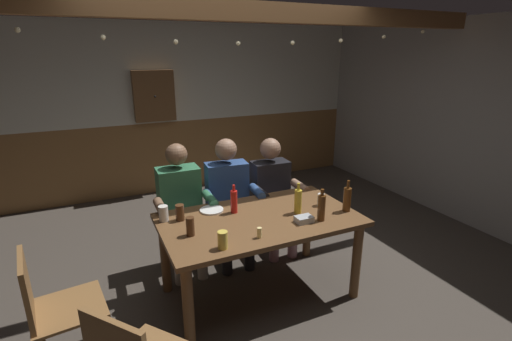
% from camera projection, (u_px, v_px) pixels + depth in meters
% --- Properties ---
extents(ground_plane, '(6.99, 6.99, 0.00)m').
position_uv_depth(ground_plane, '(256.00, 288.00, 3.38)').
color(ground_plane, '#423A33').
extents(back_wall_upper, '(5.82, 0.12, 1.38)m').
position_uv_depth(back_wall_upper, '(171.00, 73.00, 5.33)').
color(back_wall_upper, beige).
extents(back_wall_wainscot, '(5.82, 0.12, 1.05)m').
position_uv_depth(back_wall_wainscot, '(176.00, 155.00, 5.71)').
color(back_wall_wainscot, brown).
rests_on(back_wall_wainscot, ground_plane).
extents(side_wall_concrete, '(0.12, 5.64, 2.43)m').
position_uv_depth(side_wall_concrete, '(495.00, 128.00, 4.20)').
color(side_wall_concrete, gray).
rests_on(side_wall_concrete, ground_plane).
extents(ceiling_beam, '(5.24, 0.14, 0.16)m').
position_uv_depth(ceiling_beam, '(235.00, 11.00, 2.99)').
color(ceiling_beam, brown).
extents(dining_table, '(1.62, 0.93, 0.73)m').
position_uv_depth(dining_table, '(260.00, 229.00, 3.12)').
color(dining_table, brown).
rests_on(dining_table, ground_plane).
extents(person_0, '(0.53, 0.53, 1.24)m').
position_uv_depth(person_0, '(181.00, 203.00, 3.52)').
color(person_0, '#33724C').
rests_on(person_0, ground_plane).
extents(person_1, '(0.57, 0.55, 1.24)m').
position_uv_depth(person_1, '(229.00, 196.00, 3.70)').
color(person_1, '#2D4C84').
rests_on(person_1, ground_plane).
extents(person_2, '(0.54, 0.52, 1.20)m').
position_uv_depth(person_2, '(273.00, 190.00, 3.90)').
color(person_2, black).
rests_on(person_2, ground_plane).
extents(chair_empty_near_left, '(0.49, 0.49, 0.88)m').
position_uv_depth(chair_empty_near_left, '(54.00, 309.00, 2.39)').
color(chair_empty_near_left, brown).
rests_on(chair_empty_near_left, ground_plane).
extents(table_candle, '(0.04, 0.04, 0.08)m').
position_uv_depth(table_candle, '(259.00, 233.00, 2.75)').
color(table_candle, '#F9E08C').
rests_on(table_candle, dining_table).
extents(condiment_caddy, '(0.14, 0.10, 0.05)m').
position_uv_depth(condiment_caddy, '(304.00, 219.00, 3.00)').
color(condiment_caddy, '#B2B7BC').
rests_on(condiment_caddy, dining_table).
extents(plate_0, '(0.20, 0.20, 0.01)m').
position_uv_depth(plate_0, '(212.00, 210.00, 3.21)').
color(plate_0, white).
rests_on(plate_0, dining_table).
extents(bottle_0, '(0.07, 0.07, 0.28)m').
position_uv_depth(bottle_0, '(347.00, 199.00, 3.18)').
color(bottle_0, '#593314').
rests_on(bottle_0, dining_table).
extents(bottle_1, '(0.06, 0.06, 0.27)m').
position_uv_depth(bottle_1, '(321.00, 207.00, 3.00)').
color(bottle_1, '#593314').
rests_on(bottle_1, dining_table).
extents(bottle_2, '(0.06, 0.06, 0.27)m').
position_uv_depth(bottle_2, '(298.00, 201.00, 3.15)').
color(bottle_2, gold).
rests_on(bottle_2, dining_table).
extents(bottle_3, '(0.06, 0.06, 0.25)m').
position_uv_depth(bottle_3, '(234.00, 201.00, 3.15)').
color(bottle_3, red).
rests_on(bottle_3, dining_table).
extents(pint_glass_0, '(0.07, 0.07, 0.13)m').
position_uv_depth(pint_glass_0, '(180.00, 213.00, 3.02)').
color(pint_glass_0, '#4C2D19').
rests_on(pint_glass_0, dining_table).
extents(pint_glass_1, '(0.08, 0.08, 0.13)m').
position_uv_depth(pint_glass_1, '(164.00, 213.00, 3.01)').
color(pint_glass_1, white).
rests_on(pint_glass_1, dining_table).
extents(pint_glass_2, '(0.06, 0.06, 0.11)m').
position_uv_depth(pint_glass_2, '(321.00, 200.00, 3.31)').
color(pint_glass_2, white).
rests_on(pint_glass_2, dining_table).
extents(pint_glass_3, '(0.07, 0.07, 0.13)m').
position_uv_depth(pint_glass_3, '(223.00, 240.00, 2.59)').
color(pint_glass_3, '#E5C64C').
rests_on(pint_glass_3, dining_table).
extents(pint_glass_4, '(0.06, 0.06, 0.15)m').
position_uv_depth(pint_glass_4, '(190.00, 226.00, 2.77)').
color(pint_glass_4, '#4C2D19').
rests_on(pint_glass_4, dining_table).
extents(wall_dart_cabinet, '(0.56, 0.15, 0.70)m').
position_uv_depth(wall_dart_cabinet, '(154.00, 96.00, 5.20)').
color(wall_dart_cabinet, brown).
extents(string_lights, '(4.11, 0.04, 0.16)m').
position_uv_depth(string_lights, '(238.00, 37.00, 3.01)').
color(string_lights, '#F9EAB2').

